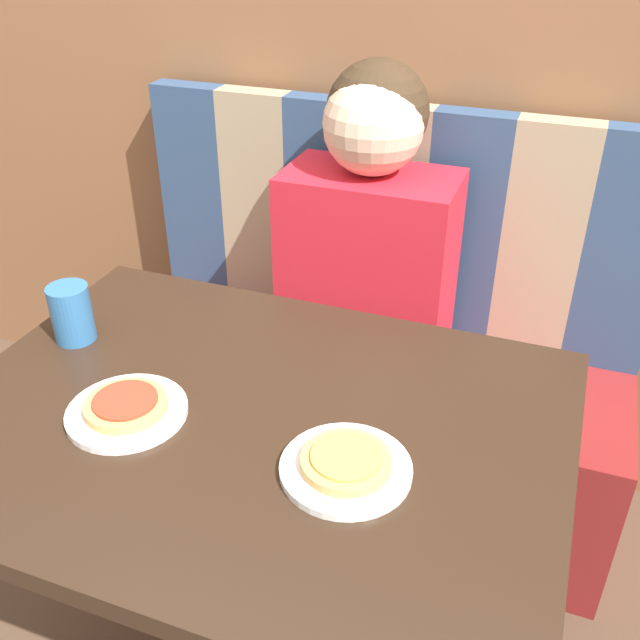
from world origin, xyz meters
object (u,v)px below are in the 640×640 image
(plate_left, at_px, (127,412))
(drinking_cup, at_px, (72,313))
(plate_right, at_px, (346,469))
(pizza_right, at_px, (346,461))
(person, at_px, (370,225))
(pizza_left, at_px, (126,404))

(plate_left, relative_size, drinking_cup, 1.77)
(plate_right, height_order, pizza_right, pizza_right)
(person, xyz_separation_m, plate_right, (0.18, -0.71, -0.06))
(plate_left, height_order, pizza_right, pizza_right)
(person, relative_size, plate_right, 3.74)
(person, xyz_separation_m, drinking_cup, (-0.40, -0.55, -0.01))
(plate_right, bearing_deg, person, 104.58)
(drinking_cup, bearing_deg, plate_right, -15.22)
(pizza_right, bearing_deg, pizza_left, 180.00)
(pizza_left, bearing_deg, plate_left, 0.00)
(person, relative_size, pizza_left, 5.48)
(plate_right, height_order, drinking_cup, drinking_cup)
(plate_left, bearing_deg, drinking_cup, 143.69)
(person, bearing_deg, plate_left, -104.58)
(person, distance_m, drinking_cup, 0.68)
(plate_left, distance_m, drinking_cup, 0.27)
(plate_left, bearing_deg, person, 75.42)
(pizza_left, height_order, drinking_cup, drinking_cup)
(plate_left, distance_m, pizza_left, 0.02)
(person, height_order, drinking_cup, person)
(drinking_cup, bearing_deg, pizza_left, -36.31)
(person, xyz_separation_m, pizza_left, (-0.18, -0.71, -0.04))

